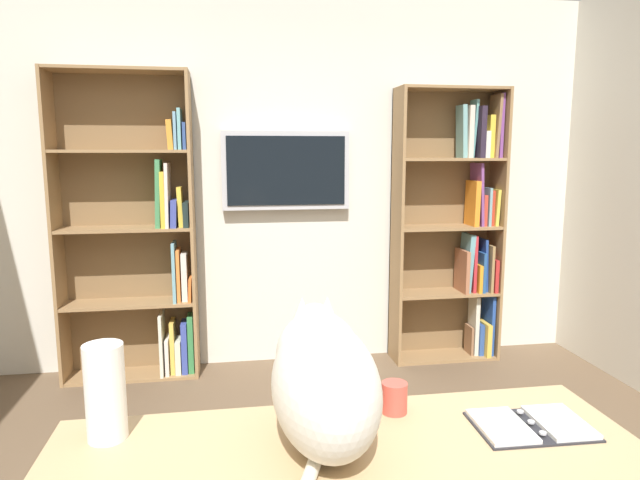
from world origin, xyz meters
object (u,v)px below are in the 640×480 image
Objects in this scene: bookshelf_left at (459,226)px; bookshelf_right at (142,238)px; wall_mounted_tv at (286,171)px; paper_towel_roll at (105,392)px; cat at (323,376)px; open_binder at (531,425)px; coffee_mug at (394,398)px.

bookshelf_right is at bearing -0.12° from bookshelf_left.
wall_mounted_tv is 3.33× the size of paper_towel_roll.
bookshelf_right is 1.11m from wall_mounted_tv.
wall_mounted_tv reaches higher than cat.
wall_mounted_tv is 2.74m from open_binder.
bookshelf_left reaches higher than cat.
bookshelf_right reaches higher than coffee_mug.
paper_towel_roll is at bearing 72.97° from wall_mounted_tv.
bookshelf_right is (2.31, -0.00, -0.03)m from bookshelf_left.
cat is at bearing 59.78° from bookshelf_left.
open_binder is 1.23m from paper_towel_roll.
bookshelf_left is 7.37× the size of paper_towel_roll.
bookshelf_left is at bearing -120.22° from cat.
bookshelf_right is 21.97× the size of coffee_mug.
coffee_mug is (0.37, -0.16, 0.04)m from open_binder.
paper_towel_roll is at bearing -6.37° from open_binder.
cat is at bearing -2.80° from open_binder.
bookshelf_right is 7.65× the size of paper_towel_roll.
bookshelf_right reaches higher than cat.
open_binder is at bearing 71.56° from bookshelf_left.
cat is at bearing 170.01° from paper_towel_roll.
bookshelf_left is 0.96× the size of bookshelf_right.
wall_mounted_tv is at bearing -175.51° from bookshelf_right.
coffee_mug is (1.21, 2.38, -0.19)m from bookshelf_left.
bookshelf_right reaches higher than paper_towel_roll.
wall_mounted_tv is (-1.01, -0.08, 0.45)m from bookshelf_right.
bookshelf_left is at bearing -117.04° from coffee_mug.
wall_mounted_tv is 1.38× the size of cat.
bookshelf_left reaches higher than paper_towel_roll.
wall_mounted_tv is 2.65m from paper_towel_roll.
wall_mounted_tv is at bearing -80.25° from open_binder.
paper_towel_roll is (-0.25, 2.41, -0.07)m from bookshelf_right.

